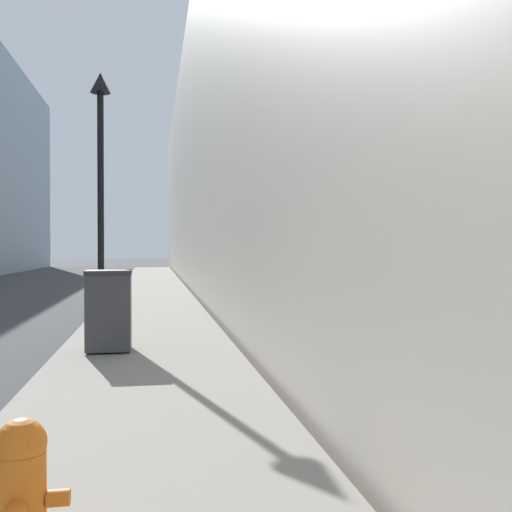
# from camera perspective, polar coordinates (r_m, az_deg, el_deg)

# --- Properties ---
(sidewalk_right) EXTENTS (2.89, 60.00, 0.15)m
(sidewalk_right) POSITION_cam_1_polar(r_m,az_deg,el_deg) (20.29, -10.44, -4.09)
(sidewalk_right) COLOR gray
(sidewalk_right) RESTS_ON ground
(building_right_stone) EXTENTS (12.00, 60.00, 11.87)m
(building_right_stone) POSITION_cam_1_polar(r_m,az_deg,el_deg) (29.48, 4.60, 8.86)
(building_right_stone) COLOR beige
(building_right_stone) RESTS_ON ground
(fire_hydrant) EXTENTS (0.49, 0.38, 0.75)m
(fire_hydrant) POSITION_cam_1_polar(r_m,az_deg,el_deg) (3.46, -22.45, -20.47)
(fire_hydrant) COLOR orange
(fire_hydrant) RESTS_ON sidewalk_right
(trash_bin) EXTENTS (0.71, 0.62, 1.30)m
(trash_bin) POSITION_cam_1_polar(r_m,az_deg,el_deg) (9.39, -14.51, -5.24)
(trash_bin) COLOR #3D3D42
(trash_bin) RESTS_ON sidewalk_right
(lamppost) EXTENTS (0.40, 0.40, 5.20)m
(lamppost) POSITION_cam_1_polar(r_m,az_deg,el_deg) (12.10, -15.28, 8.40)
(lamppost) COLOR black
(lamppost) RESTS_ON sidewalk_right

